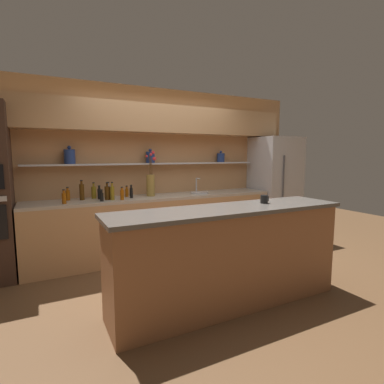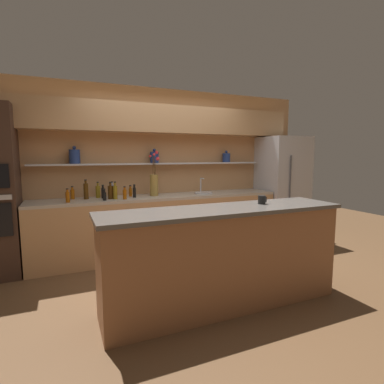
% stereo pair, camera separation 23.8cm
% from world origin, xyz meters
% --- Properties ---
extents(ground_plane, '(12.00, 12.00, 0.00)m').
position_xyz_m(ground_plane, '(0.00, 0.00, 0.00)').
color(ground_plane, brown).
extents(back_wall_unit, '(5.20, 0.44, 2.60)m').
position_xyz_m(back_wall_unit, '(-0.00, 1.53, 1.55)').
color(back_wall_unit, tan).
rests_on(back_wall_unit, ground_plane).
extents(back_counter_unit, '(3.79, 0.62, 0.92)m').
position_xyz_m(back_counter_unit, '(-0.08, 1.24, 0.46)').
color(back_counter_unit, tan).
rests_on(back_counter_unit, ground_plane).
extents(island_counter, '(2.51, 0.61, 1.02)m').
position_xyz_m(island_counter, '(0.00, -0.58, 0.51)').
color(island_counter, '#99603D').
rests_on(island_counter, ground_plane).
extents(refrigerator, '(0.77, 0.73, 1.87)m').
position_xyz_m(refrigerator, '(2.21, 1.20, 0.93)').
color(refrigerator, '#B7B7BC').
rests_on(refrigerator, ground_plane).
extents(flower_vase, '(0.15, 0.13, 0.69)m').
position_xyz_m(flower_vase, '(-0.18, 1.28, 1.12)').
color(flower_vase, olive).
rests_on(flower_vase, back_counter_unit).
extents(sink_fixture, '(0.29, 0.29, 0.25)m').
position_xyz_m(sink_fixture, '(0.64, 1.25, 0.94)').
color(sink_fixture, '#B7B7BC').
rests_on(sink_fixture, back_counter_unit).
extents(bottle_spirit_0, '(0.07, 0.07, 0.25)m').
position_xyz_m(bottle_spirit_0, '(-0.85, 1.19, 1.02)').
color(bottle_spirit_0, '#4C2D0C').
rests_on(bottle_spirit_0, back_counter_unit).
extents(bottle_sauce_1, '(0.05, 0.05, 0.20)m').
position_xyz_m(bottle_sauce_1, '(-0.94, 1.29, 1.00)').
color(bottle_sauce_1, black).
rests_on(bottle_sauce_1, back_counter_unit).
extents(bottle_oil_2, '(0.07, 0.07, 0.23)m').
position_xyz_m(bottle_oil_2, '(-1.00, 1.40, 1.01)').
color(bottle_oil_2, olive).
rests_on(bottle_oil_2, back_counter_unit).
extents(bottle_sauce_3, '(0.05, 0.05, 0.19)m').
position_xyz_m(bottle_sauce_3, '(-1.42, 1.08, 1.00)').
color(bottle_sauce_3, '#9E4C0A').
rests_on(bottle_sauce_3, back_counter_unit).
extents(bottle_spirit_4, '(0.08, 0.08, 0.24)m').
position_xyz_m(bottle_spirit_4, '(-0.81, 1.36, 1.01)').
color(bottle_spirit_4, gray).
rests_on(bottle_spirit_4, back_counter_unit).
extents(bottle_sauce_5, '(0.05, 0.05, 0.16)m').
position_xyz_m(bottle_sauce_5, '(-0.95, 1.08, 0.99)').
color(bottle_sauce_5, black).
rests_on(bottle_sauce_5, back_counter_unit).
extents(bottle_sauce_6, '(0.05, 0.05, 0.19)m').
position_xyz_m(bottle_sauce_6, '(-0.51, 1.21, 1.00)').
color(bottle_sauce_6, black).
rests_on(bottle_sauce_6, back_counter_unit).
extents(bottle_sauce_7, '(0.05, 0.05, 0.17)m').
position_xyz_m(bottle_sauce_7, '(-0.54, 1.35, 0.99)').
color(bottle_sauce_7, '#9E4C0A').
rests_on(bottle_sauce_7, back_counter_unit).
extents(bottle_oil_8, '(0.06, 0.06, 0.25)m').
position_xyz_m(bottle_oil_8, '(-0.80, 1.14, 1.02)').
color(bottle_oil_8, olive).
rests_on(bottle_oil_8, back_counter_unit).
extents(bottle_spirit_9, '(0.07, 0.07, 0.28)m').
position_xyz_m(bottle_spirit_9, '(-1.17, 1.32, 1.04)').
color(bottle_spirit_9, '#4C2D0C').
rests_on(bottle_spirit_9, back_counter_unit).
extents(bottle_sauce_10, '(0.05, 0.05, 0.19)m').
position_xyz_m(bottle_sauce_10, '(-0.67, 1.07, 1.00)').
color(bottle_sauce_10, '#9E4C0A').
rests_on(bottle_sauce_10, back_counter_unit).
extents(bottle_sauce_11, '(0.06, 0.06, 0.19)m').
position_xyz_m(bottle_sauce_11, '(-1.35, 1.38, 1.00)').
color(bottle_sauce_11, '#9E4C0A').
rests_on(bottle_sauce_11, back_counter_unit).
extents(coffee_mug, '(0.10, 0.08, 0.09)m').
position_xyz_m(coffee_mug, '(0.49, -0.53, 1.07)').
color(coffee_mug, black).
rests_on(coffee_mug, island_counter).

